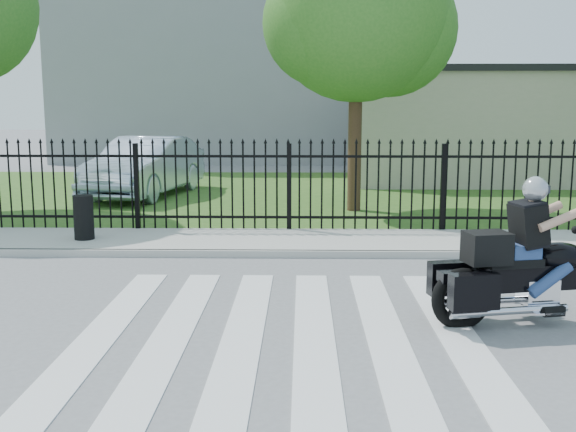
{
  "coord_description": "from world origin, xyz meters",
  "views": [
    {
      "loc": [
        0.26,
        -7.08,
        2.56
      ],
      "look_at": [
        0.06,
        2.26,
        1.0
      ],
      "focal_mm": 42.0,
      "sensor_mm": 36.0,
      "label": 1
    }
  ],
  "objects": [
    {
      "name": "ground",
      "position": [
        0.0,
        0.0,
        0.0
      ],
      "size": [
        120.0,
        120.0,
        0.0
      ],
      "primitive_type": "plane",
      "color": "slate",
      "rests_on": "ground"
    },
    {
      "name": "crosswalk",
      "position": [
        0.0,
        0.0,
        0.01
      ],
      "size": [
        5.0,
        5.5,
        0.01
      ],
      "primitive_type": null,
      "color": "silver",
      "rests_on": "ground"
    },
    {
      "name": "sidewalk",
      "position": [
        0.0,
        5.0,
        0.06
      ],
      "size": [
        40.0,
        2.0,
        0.12
      ],
      "primitive_type": "cube",
      "color": "#ADAAA3",
      "rests_on": "ground"
    },
    {
      "name": "curb",
      "position": [
        0.0,
        4.0,
        0.06
      ],
      "size": [
        40.0,
        0.12,
        0.12
      ],
      "primitive_type": "cube",
      "color": "#ADAAA3",
      "rests_on": "ground"
    },
    {
      "name": "grass_strip",
      "position": [
        0.0,
        12.0,
        0.01
      ],
      "size": [
        40.0,
        12.0,
        0.02
      ],
      "primitive_type": "cube",
      "color": "#2A531C",
      "rests_on": "ground"
    },
    {
      "name": "iron_fence",
      "position": [
        0.0,
        6.0,
        0.9
      ],
      "size": [
        26.0,
        0.04,
        1.8
      ],
      "color": "black",
      "rests_on": "ground"
    },
    {
      "name": "tree_mid",
      "position": [
        1.5,
        9.0,
        4.67
      ],
      "size": [
        4.2,
        4.2,
        6.78
      ],
      "color": "#382316",
      "rests_on": "ground"
    },
    {
      "name": "building_low",
      "position": [
        7.0,
        16.0,
        1.75
      ],
      "size": [
        10.0,
        6.0,
        3.5
      ],
      "primitive_type": "cube",
      "color": "#BBAE9C",
      "rests_on": "ground"
    },
    {
      "name": "building_low_roof",
      "position": [
        7.0,
        16.0,
        3.6
      ],
      "size": [
        10.2,
        6.2,
        0.2
      ],
      "primitive_type": "cube",
      "color": "black",
      "rests_on": "building_low"
    },
    {
      "name": "building_tall",
      "position": [
        -3.0,
        26.0,
        6.0
      ],
      "size": [
        15.0,
        10.0,
        12.0
      ],
      "primitive_type": "cube",
      "color": "gray",
      "rests_on": "ground"
    },
    {
      "name": "motorcycle_rider",
      "position": [
        2.99,
        0.66,
        0.73
      ],
      "size": [
        2.66,
        1.23,
        1.78
      ],
      "rotation": [
        0.0,
        0.0,
        0.2
      ],
      "color": "black",
      "rests_on": "ground"
    },
    {
      "name": "parked_car",
      "position": [
        -4.09,
        11.45,
        0.84
      ],
      "size": [
        2.63,
        5.2,
        1.63
      ],
      "primitive_type": "imported",
      "rotation": [
        0.0,
        0.0,
        -0.19
      ],
      "color": "#ADBFDA",
      "rests_on": "grass_strip"
    },
    {
      "name": "litter_bin",
      "position": [
        -3.71,
        4.89,
        0.52
      ],
      "size": [
        0.45,
        0.45,
        0.81
      ],
      "primitive_type": "cylinder",
      "rotation": [
        0.0,
        0.0,
        -0.31
      ],
      "color": "black",
      "rests_on": "sidewalk"
    }
  ]
}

